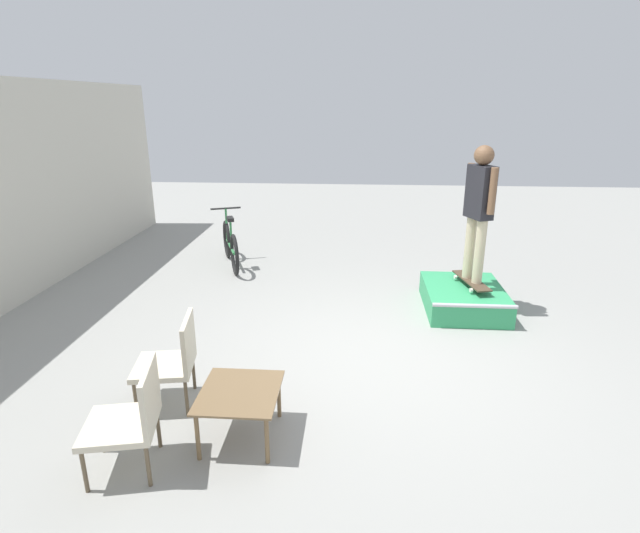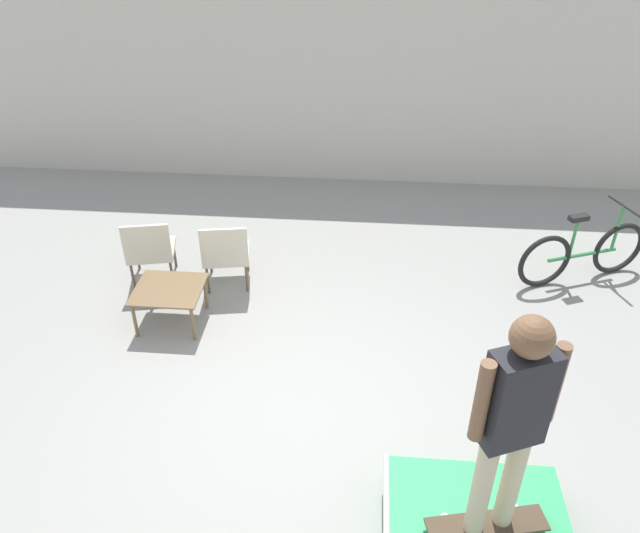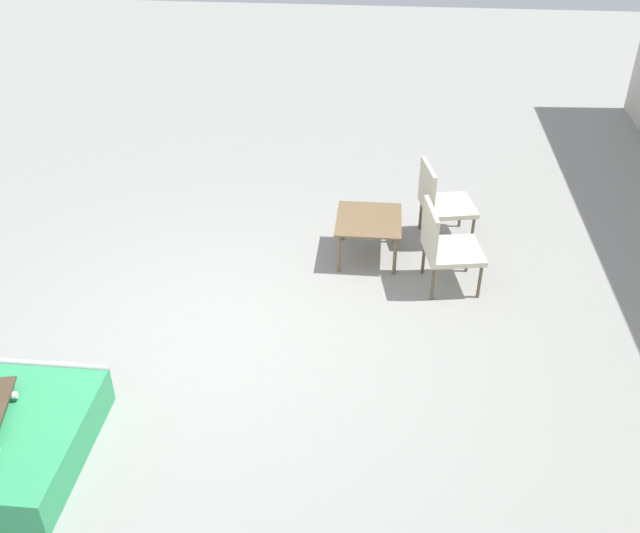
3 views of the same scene
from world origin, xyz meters
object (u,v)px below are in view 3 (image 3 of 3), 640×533
coffee_table (369,224)px  patio_chair_right (444,244)px  skate_ramp_box (11,441)px  patio_chair_left (440,200)px

coffee_table → patio_chair_right: size_ratio=0.84×
skate_ramp_box → coffee_table: bearing=140.5°
skate_ramp_box → coffee_table: 3.76m
patio_chair_left → skate_ramp_box: bearing=124.8°
skate_ramp_box → patio_chair_left: bearing=136.9°
skate_ramp_box → patio_chair_right: (-2.44, 3.11, 0.31)m
coffee_table → patio_chair_left: patio_chair_left is taller
skate_ramp_box → coffee_table: coffee_table is taller
skate_ramp_box → coffee_table: size_ratio=1.84×
skate_ramp_box → coffee_table: (-2.90, 2.39, 0.23)m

